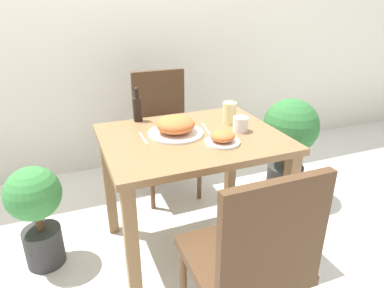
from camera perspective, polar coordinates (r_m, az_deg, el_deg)
ground_plane at (r=2.21m, az=0.00°, el=-16.47°), size 16.00×16.00×0.00m
wall_back at (r=2.93m, az=-10.06°, el=20.93°), size 8.00×0.05×2.60m
dining_table at (r=1.87m, az=0.00°, el=-2.01°), size 0.94×0.75×0.73m
chair_near at (r=1.36m, az=9.96°, el=-18.25°), size 0.42×0.42×0.91m
chair_far at (r=2.57m, az=-4.67°, el=3.05°), size 0.42×0.42×0.91m
food_plate at (r=1.82m, az=-2.75°, el=2.98°), size 0.30×0.30×0.10m
side_plate at (r=1.72m, az=5.10°, el=1.02°), size 0.18×0.18×0.07m
drink_cup at (r=1.88m, az=8.08°, el=3.28°), size 0.08×0.08×0.08m
juice_glass at (r=1.99m, az=6.23°, el=5.16°), size 0.08×0.08×0.13m
sauce_bottle at (r=2.04m, az=-9.06°, el=5.94°), size 0.05×0.05×0.21m
fork_utensil at (r=1.79m, az=-8.12°, el=0.91°), size 0.01×0.17×0.00m
spoon_utensil at (r=1.90m, az=2.38°, el=2.46°), size 0.04×0.19×0.00m
potted_plant_left at (r=2.05m, az=-24.52°, el=-9.86°), size 0.29×0.29×0.61m
potted_plant_right at (r=2.54m, az=15.87°, el=0.71°), size 0.39×0.39×0.77m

